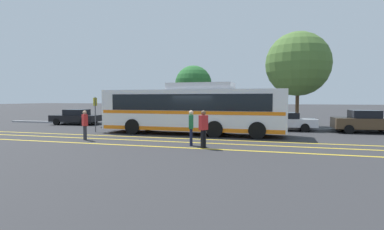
% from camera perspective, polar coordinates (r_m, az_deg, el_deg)
% --- Properties ---
extents(ground_plane, '(220.00, 220.00, 0.00)m').
position_cam_1_polar(ground_plane, '(19.09, 0.73, -3.85)').
color(ground_plane, '#2D2D30').
extents(lane_strip_0, '(31.87, 0.20, 0.01)m').
position_cam_1_polar(lane_strip_0, '(17.48, -1.96, -4.49)').
color(lane_strip_0, gold).
rests_on(lane_strip_0, ground_plane).
extents(lane_strip_1, '(31.87, 0.20, 0.01)m').
position_cam_1_polar(lane_strip_1, '(16.19, -3.44, -5.10)').
color(lane_strip_1, gold).
rests_on(lane_strip_1, ground_plane).
extents(lane_strip_2, '(31.87, 0.20, 0.01)m').
position_cam_1_polar(lane_strip_2, '(14.57, -5.71, -6.04)').
color(lane_strip_2, gold).
rests_on(lane_strip_2, ground_plane).
extents(curb_strip, '(39.87, 0.36, 0.15)m').
position_cam_1_polar(curb_strip, '(24.42, 3.21, -2.15)').
color(curb_strip, '#99999E').
rests_on(curb_strip, ground_plane).
extents(transit_bus, '(12.23, 2.83, 3.32)m').
position_cam_1_polar(transit_bus, '(19.43, 0.05, 1.21)').
color(transit_bus, silver).
rests_on(transit_bus, ground_plane).
extents(parked_car_0, '(4.29, 2.20, 1.36)m').
position_cam_1_polar(parked_car_0, '(28.69, -21.22, -0.33)').
color(parked_car_0, black).
rests_on(parked_car_0, ground_plane).
extents(parked_car_1, '(4.09, 1.94, 1.48)m').
position_cam_1_polar(parked_car_1, '(25.01, -10.36, -0.52)').
color(parked_car_1, black).
rests_on(parked_car_1, ground_plane).
extents(parked_car_2, '(5.00, 2.15, 1.31)m').
position_cam_1_polar(parked_car_2, '(23.63, 1.49, -0.84)').
color(parked_car_2, '#4C3823').
rests_on(parked_car_2, ground_plane).
extents(parked_car_3, '(4.69, 1.95, 1.32)m').
position_cam_1_polar(parked_car_3, '(22.72, 16.94, -1.14)').
color(parked_car_3, silver).
rests_on(parked_car_3, ground_plane).
extents(parked_car_4, '(4.18, 2.18, 1.54)m').
position_cam_1_polar(parked_car_4, '(23.45, 30.13, -1.08)').
color(parked_car_4, '#4C3823').
rests_on(parked_car_4, ground_plane).
extents(pedestrian_0, '(0.40, 0.47, 1.78)m').
position_cam_1_polar(pedestrian_0, '(13.98, 2.18, -2.22)').
color(pedestrian_0, black).
rests_on(pedestrian_0, ground_plane).
extents(pedestrian_1, '(0.32, 0.46, 1.75)m').
position_cam_1_polar(pedestrian_1, '(14.71, -0.17, -2.02)').
color(pedestrian_1, '#191E38').
rests_on(pedestrian_1, ground_plane).
extents(pedestrian_2, '(0.47, 0.43, 1.65)m').
position_cam_1_polar(pedestrian_2, '(17.79, -19.73, -1.51)').
color(pedestrian_2, '#2D2D33').
rests_on(pedestrian_2, ground_plane).
extents(bus_stop_sign, '(0.07, 0.40, 2.44)m').
position_cam_1_polar(bus_stop_sign, '(21.79, -17.95, 0.92)').
color(bus_stop_sign, '#59595E').
rests_on(bus_stop_sign, ground_plane).
extents(tree_0, '(5.14, 5.14, 7.68)m').
position_cam_1_polar(tree_0, '(25.85, 19.53, 9.14)').
color(tree_0, '#513823').
rests_on(tree_0, ground_plane).
extents(tree_1, '(3.50, 3.50, 5.48)m').
position_cam_1_polar(tree_1, '(28.74, 0.26, 5.93)').
color(tree_1, '#513823').
rests_on(tree_1, ground_plane).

